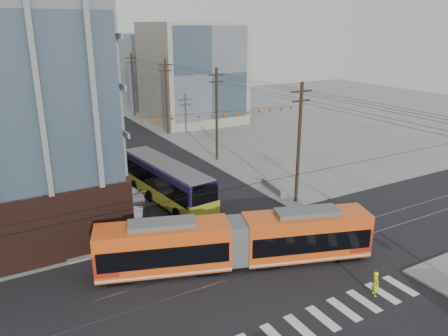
{
  "coord_description": "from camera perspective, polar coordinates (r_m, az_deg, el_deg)",
  "views": [
    {
      "loc": [
        -15.82,
        -18.02,
        15.61
      ],
      "look_at": [
        0.14,
        9.74,
        5.06
      ],
      "focal_mm": 35.0,
      "sensor_mm": 36.0,
      "label": 1
    }
  ],
  "objects": [
    {
      "name": "ground",
      "position": [
        28.61,
        9.87,
        -15.14
      ],
      "size": [
        160.0,
        160.0,
        0.0
      ],
      "primitive_type": "plane",
      "color": "slate"
    },
    {
      "name": "bg_bldg_ne_near",
      "position": [
        73.68,
        -4.23,
        12.27
      ],
      "size": [
        14.0,
        14.0,
        16.0
      ],
      "primitive_type": "cube",
      "color": "gray",
      "rests_on": "ground"
    },
    {
      "name": "bg_bldg_ne_far",
      "position": [
        92.83,
        -8.6,
        12.72
      ],
      "size": [
        16.0,
        16.0,
        14.0
      ],
      "primitive_type": "cube",
      "color": "#8C99A5",
      "rests_on": "ground"
    },
    {
      "name": "utility_pole_far",
      "position": [
        78.56,
        -11.8,
        10.47
      ],
      "size": [
        0.3,
        0.3,
        11.0
      ],
      "primitive_type": "cylinder",
      "color": "black",
      "rests_on": "ground"
    },
    {
      "name": "streetcar",
      "position": [
        29.65,
        1.66,
        -9.58
      ],
      "size": [
        18.29,
        8.45,
        3.55
      ],
      "primitive_type": null,
      "rotation": [
        0.0,
        0.0,
        -0.33
      ],
      "color": "#E95317",
      "rests_on": "ground"
    },
    {
      "name": "city_bus",
      "position": [
        40.59,
        -7.61,
        -1.71
      ],
      "size": [
        4.19,
        13.46,
        3.75
      ],
      "primitive_type": null,
      "rotation": [
        0.0,
        0.0,
        0.1
      ],
      "color": "#1E153C",
      "rests_on": "ground"
    },
    {
      "name": "parked_car_silver",
      "position": [
        37.14,
        -11.62,
        -5.77
      ],
      "size": [
        3.15,
        4.72,
        1.47
      ],
      "primitive_type": "imported",
      "rotation": [
        0.0,
        0.0,
        2.75
      ],
      "color": "#B1B3B6",
      "rests_on": "ground"
    },
    {
      "name": "parked_car_white",
      "position": [
        41.71,
        -13.03,
        -3.19
      ],
      "size": [
        3.28,
        5.24,
        1.42
      ],
      "primitive_type": "imported",
      "rotation": [
        0.0,
        0.0,
        3.43
      ],
      "color": "silver",
      "rests_on": "ground"
    },
    {
      "name": "parked_car_grey",
      "position": [
        47.3,
        -15.88,
        -0.94
      ],
      "size": [
        2.36,
        4.67,
        1.27
      ],
      "primitive_type": "imported",
      "rotation": [
        0.0,
        0.0,
        3.08
      ],
      "color": "#555657",
      "rests_on": "ground"
    },
    {
      "name": "pedestrian",
      "position": [
        28.62,
        19.18,
        -14.07
      ],
      "size": [
        0.58,
        0.69,
        1.6
      ],
      "primitive_type": "imported",
      "rotation": [
        0.0,
        0.0,
        1.18
      ],
      "color": "#E0FF16",
      "rests_on": "ground"
    },
    {
      "name": "jersey_barrier",
      "position": [
        43.02,
        6.49,
        -2.57
      ],
      "size": [
        1.58,
        4.23,
        0.83
      ],
      "primitive_type": "cube",
      "rotation": [
        0.0,
        0.0,
        -0.16
      ],
      "color": "gray",
      "rests_on": "ground"
    }
  ]
}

